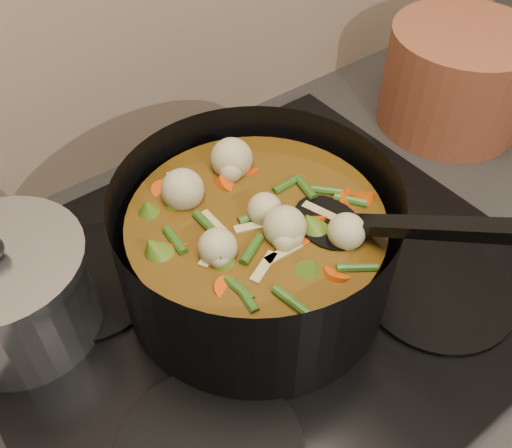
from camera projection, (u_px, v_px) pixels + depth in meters
counter at (259, 448)px, 1.02m from camera, size 2.64×0.64×0.91m
stovetop at (261, 290)px, 0.68m from camera, size 0.62×0.54×0.03m
stockpot at (257, 246)px, 0.62m from camera, size 0.32×0.40×0.22m
saucepan at (13, 292)px, 0.59m from camera, size 0.17×0.17×0.14m
terracotta_crock at (456, 78)px, 0.88m from camera, size 0.23×0.23×0.16m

